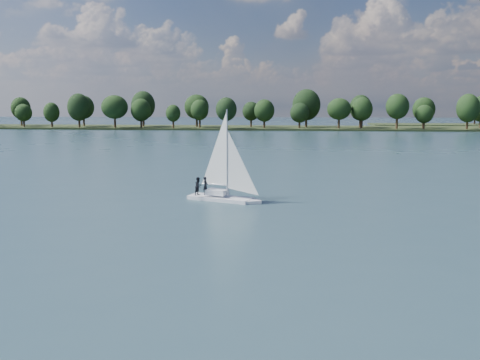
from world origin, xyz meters
name	(u,v)px	position (x,y,z in m)	size (l,w,h in m)	color
ground	(233,149)	(0.00, 100.00, 0.00)	(700.00, 700.00, 0.00)	#233342
far_shore	(266,129)	(0.00, 212.00, 0.00)	(660.00, 40.00, 1.50)	black
sailboat	(220,174)	(6.99, 35.01, 2.69)	(7.58, 4.53, 9.65)	silver
treeline	(245,110)	(-8.82, 208.52, 8.08)	(562.84, 73.75, 17.73)	black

